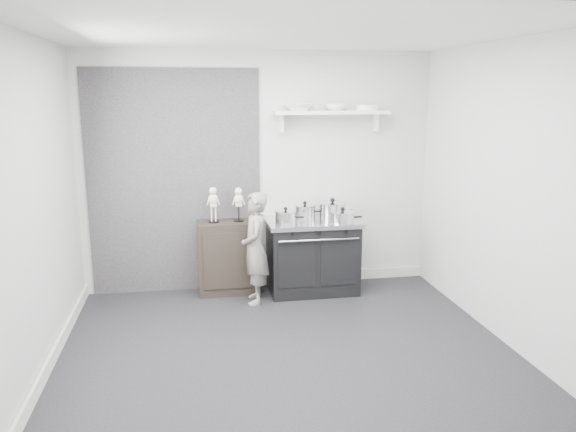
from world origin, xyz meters
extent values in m
plane|color=black|center=(0.00, 0.00, 0.00)|extent=(4.00, 4.00, 0.00)
cube|color=beige|center=(0.00, 1.80, 1.35)|extent=(4.00, 0.02, 2.70)
cube|color=beige|center=(0.00, -1.80, 1.35)|extent=(4.00, 0.02, 2.70)
cube|color=beige|center=(-2.00, 0.00, 1.35)|extent=(0.02, 3.60, 2.70)
cube|color=beige|center=(2.00, 0.00, 1.35)|extent=(0.02, 3.60, 2.70)
cube|color=silver|center=(0.00, 0.00, 2.70)|extent=(4.00, 3.60, 0.02)
cube|color=black|center=(-0.95, 1.79, 1.25)|extent=(1.90, 0.02, 2.50)
cube|color=silver|center=(1.00, 1.78, 0.06)|extent=(2.00, 0.03, 0.12)
cube|color=silver|center=(-1.98, 0.00, 0.06)|extent=(0.03, 3.60, 0.12)
cube|color=white|center=(0.80, 1.67, 2.02)|extent=(1.30, 0.26, 0.04)
cube|color=white|center=(0.25, 1.74, 1.90)|extent=(0.03, 0.12, 0.20)
cube|color=white|center=(1.35, 1.74, 1.90)|extent=(0.03, 0.12, 0.20)
cube|color=black|center=(0.56, 1.48, 0.39)|extent=(0.98, 0.59, 0.79)
cube|color=silver|center=(0.56, 1.48, 0.81)|extent=(1.04, 0.63, 0.05)
cube|color=black|center=(0.32, 1.18, 0.41)|extent=(0.41, 0.02, 0.51)
cube|color=black|center=(0.79, 1.18, 0.41)|extent=(0.41, 0.02, 0.51)
cylinder|color=silver|center=(0.56, 1.16, 0.69)|extent=(0.89, 0.02, 0.02)
cylinder|color=black|center=(0.26, 1.17, 0.77)|extent=(0.04, 0.03, 0.04)
cylinder|color=black|center=(0.56, 1.17, 0.77)|extent=(0.04, 0.03, 0.04)
cylinder|color=black|center=(0.85, 1.17, 0.77)|extent=(0.04, 0.03, 0.04)
cube|color=black|center=(-0.41, 1.61, 0.41)|extent=(0.64, 0.37, 0.83)
imported|color=gray|center=(-0.12, 1.25, 0.61)|extent=(0.32, 0.46, 1.21)
cylinder|color=silver|center=(0.23, 1.36, 0.90)|extent=(0.22, 0.22, 0.13)
cylinder|color=silver|center=(0.23, 1.36, 0.97)|extent=(0.23, 0.23, 0.01)
sphere|color=black|center=(0.23, 1.36, 1.00)|extent=(0.04, 0.04, 0.04)
cylinder|color=black|center=(0.38, 1.36, 0.90)|extent=(0.10, 0.02, 0.02)
cylinder|color=silver|center=(0.49, 1.62, 0.90)|extent=(0.24, 0.24, 0.13)
cylinder|color=silver|center=(0.49, 1.62, 0.98)|extent=(0.25, 0.25, 0.01)
sphere|color=black|center=(0.49, 1.62, 1.01)|extent=(0.04, 0.04, 0.04)
cylinder|color=black|center=(0.65, 1.62, 0.90)|extent=(0.10, 0.02, 0.02)
cylinder|color=silver|center=(0.81, 1.57, 0.92)|extent=(0.30, 0.30, 0.16)
cylinder|color=silver|center=(0.81, 1.57, 1.00)|extent=(0.31, 0.31, 0.02)
sphere|color=black|center=(0.81, 1.57, 1.04)|extent=(0.05, 0.05, 0.05)
cylinder|color=black|center=(1.00, 1.57, 0.92)|extent=(0.10, 0.02, 0.02)
cylinder|color=silver|center=(0.85, 1.31, 0.89)|extent=(0.26, 0.26, 0.11)
cylinder|color=silver|center=(0.85, 1.31, 0.95)|extent=(0.27, 0.27, 0.01)
sphere|color=black|center=(0.85, 1.31, 0.99)|extent=(0.05, 0.05, 0.05)
cylinder|color=black|center=(1.02, 1.31, 0.89)|extent=(0.10, 0.02, 0.02)
imported|color=white|center=(0.43, 1.67, 2.08)|extent=(0.32, 0.32, 0.08)
imported|color=white|center=(0.85, 1.67, 2.08)|extent=(0.24, 0.24, 0.07)
cylinder|color=white|center=(1.22, 1.67, 2.07)|extent=(0.26, 0.26, 0.06)
camera|label=1|loc=(-0.78, -4.52, 2.25)|focal=35.00mm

